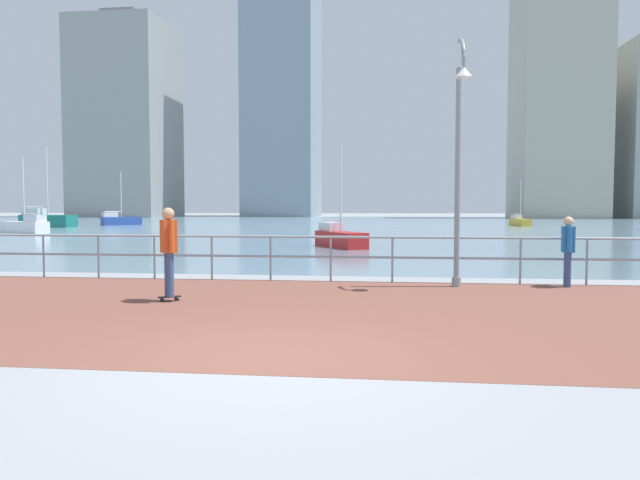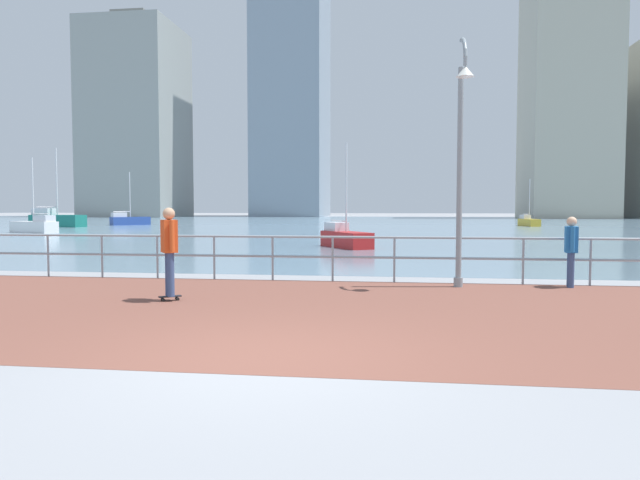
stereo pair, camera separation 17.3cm
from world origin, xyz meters
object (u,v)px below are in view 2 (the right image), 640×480
(bystander, at_px, (571,246))
(sailboat_gray, at_px, (56,219))
(skateboarder, at_px, (169,245))
(sailboat_navy, at_px, (345,237))
(sailboat_white, at_px, (129,220))
(lamppost, at_px, (461,150))
(sailboat_teal, at_px, (529,222))
(sailboat_red, at_px, (35,226))

(bystander, bearing_deg, sailboat_gray, 134.47)
(skateboarder, relative_size, sailboat_gray, 0.25)
(skateboarder, bearing_deg, sailboat_navy, 82.30)
(skateboarder, relative_size, bystander, 1.13)
(skateboarder, distance_m, sailboat_white, 46.39)
(lamppost, distance_m, sailboat_gray, 45.04)
(sailboat_white, height_order, sailboat_teal, sailboat_white)
(bystander, height_order, sailboat_teal, sailboat_teal)
(sailboat_gray, bearing_deg, lamppost, -48.02)
(lamppost, xyz_separation_m, sailboat_white, (-26.24, 39.05, -2.40))
(skateboarder, bearing_deg, lamppost, 23.81)
(skateboarder, xyz_separation_m, sailboat_navy, (1.92, 14.20, -0.60))
(sailboat_white, distance_m, sailboat_gray, 6.81)
(lamppost, relative_size, sailboat_gray, 0.78)
(sailboat_gray, bearing_deg, sailboat_teal, 10.26)
(lamppost, height_order, sailboat_gray, sailboat_gray)
(skateboarder, xyz_separation_m, sailboat_teal, (15.69, 43.12, -0.61))
(bystander, distance_m, sailboat_gray, 46.28)
(bystander, xyz_separation_m, sailboat_gray, (-32.42, 33.02, -0.23))
(sailboat_teal, bearing_deg, sailboat_navy, -115.46)
(lamppost, xyz_separation_m, skateboarder, (-5.37, -2.37, -1.86))
(lamppost, xyz_separation_m, sailboat_navy, (-3.45, 11.83, -2.46))
(lamppost, bearing_deg, bystander, 10.09)
(sailboat_red, height_order, sailboat_gray, sailboat_gray)
(sailboat_gray, distance_m, sailboat_teal, 41.06)
(skateboarder, height_order, sailboat_gray, sailboat_gray)
(sailboat_navy, height_order, sailboat_gray, sailboat_gray)
(sailboat_navy, xyz_separation_m, sailboat_teal, (13.77, 28.92, -0.02))
(sailboat_navy, bearing_deg, lamppost, -73.72)
(lamppost, relative_size, sailboat_white, 1.04)
(sailboat_navy, relative_size, sailboat_gray, 0.65)
(skateboarder, bearing_deg, sailboat_red, 127.78)
(sailboat_white, bearing_deg, sailboat_navy, -50.07)
(sailboat_navy, xyz_separation_m, sailboat_gray, (-26.63, 21.61, 0.22))
(sailboat_gray, xyz_separation_m, sailboat_teal, (40.40, 7.31, -0.24))
(bystander, height_order, sailboat_navy, sailboat_navy)
(sailboat_navy, distance_m, sailboat_teal, 32.03)
(sailboat_navy, bearing_deg, sailboat_gray, 140.94)
(bystander, xyz_separation_m, sailboat_white, (-28.58, 38.64, -0.39))
(sailboat_white, bearing_deg, sailboat_gray, -124.40)
(bystander, distance_m, sailboat_teal, 41.12)
(bystander, bearing_deg, lamppost, -169.91)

